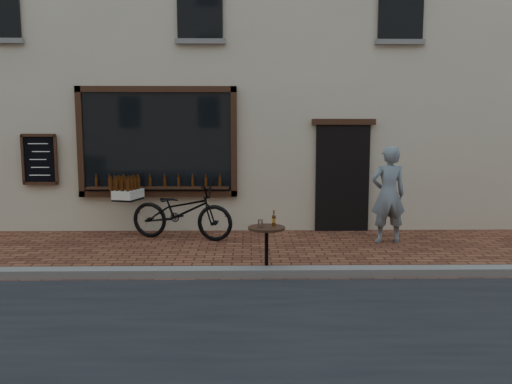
{
  "coord_description": "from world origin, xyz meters",
  "views": [
    {
      "loc": [
        -0.06,
        -6.79,
        2.1
      ],
      "look_at": [
        0.07,
        1.2,
        1.1
      ],
      "focal_mm": 35.0,
      "sensor_mm": 36.0,
      "label": 1
    }
  ],
  "objects": [
    {
      "name": "shop_building",
      "position": [
        0.0,
        6.5,
        5.0
      ],
      "size": [
        28.0,
        6.2,
        10.0
      ],
      "color": "beige",
      "rests_on": "ground"
    },
    {
      "name": "pedestrian",
      "position": [
        2.56,
        2.36,
        0.9
      ],
      "size": [
        0.69,
        0.48,
        1.81
      ],
      "primitive_type": "imported",
      "rotation": [
        0.0,
        0.0,
        3.22
      ],
      "color": "slate",
      "rests_on": "ground"
    },
    {
      "name": "bistro_table",
      "position": [
        0.22,
        0.35,
        0.5
      ],
      "size": [
        0.54,
        0.54,
        0.93
      ],
      "color": "black",
      "rests_on": "ground"
    },
    {
      "name": "ground",
      "position": [
        0.0,
        0.0,
        0.0
      ],
      "size": [
        90.0,
        90.0,
        0.0
      ],
      "primitive_type": "plane",
      "color": "#53291B",
      "rests_on": "ground"
    },
    {
      "name": "cargo_bicycle",
      "position": [
        -1.37,
        2.71,
        0.55
      ],
      "size": [
        2.49,
        1.24,
        1.15
      ],
      "rotation": [
        0.0,
        0.0,
        1.31
      ],
      "color": "black",
      "rests_on": "ground"
    },
    {
      "name": "kerb",
      "position": [
        0.0,
        0.2,
        0.06
      ],
      "size": [
        90.0,
        0.25,
        0.12
      ],
      "primitive_type": "cube",
      "color": "slate",
      "rests_on": "ground"
    }
  ]
}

